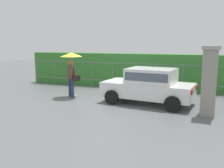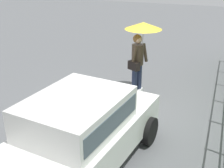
{
  "view_description": "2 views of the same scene",
  "coord_description": "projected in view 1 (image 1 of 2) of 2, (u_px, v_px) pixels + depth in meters",
  "views": [
    {
      "loc": [
        4.29,
        -10.12,
        2.54
      ],
      "look_at": [
        0.64,
        0.09,
        0.7
      ],
      "focal_mm": 39.73,
      "sensor_mm": 36.0,
      "label": 1
    },
    {
      "loc": [
        6.44,
        2.13,
        3.66
      ],
      "look_at": [
        0.27,
        -0.25,
        0.85
      ],
      "focal_mm": 47.53,
      "sensor_mm": 36.0,
      "label": 2
    }
  ],
  "objects": [
    {
      "name": "pedestrian",
      "position": [
        71.0,
        64.0,
        11.42
      ],
      "size": [
        1.02,
        1.02,
        2.07
      ],
      "rotation": [
        0.0,
        0.0,
        1.09
      ],
      "color": "#2D3856",
      "rests_on": "ground"
    },
    {
      "name": "hedge_row",
      "position": [
        128.0,
        70.0,
        14.18
      ],
      "size": [
        12.06,
        0.9,
        1.9
      ],
      "primitive_type": "cube",
      "color": "#387F33",
      "rests_on": "ground"
    },
    {
      "name": "fence_section",
      "position": [
        123.0,
        74.0,
        13.32
      ],
      "size": [
        11.11,
        0.05,
        1.5
      ],
      "color": "#59605B",
      "rests_on": "ground"
    },
    {
      "name": "ground_plane",
      "position": [
        98.0,
        99.0,
        11.25
      ],
      "size": [
        40.0,
        40.0,
        0.0
      ],
      "primitive_type": "plane",
      "color": "slate"
    },
    {
      "name": "gate_pillar",
      "position": [
        209.0,
        81.0,
        8.47
      ],
      "size": [
        0.6,
        0.6,
        2.42
      ],
      "color": "gray",
      "rests_on": "ground"
    },
    {
      "name": "car",
      "position": [
        149.0,
        84.0,
        10.27
      ],
      "size": [
        3.9,
        2.24,
        1.48
      ],
      "rotation": [
        0.0,
        0.0,
        3.01
      ],
      "color": "white",
      "rests_on": "ground"
    }
  ]
}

